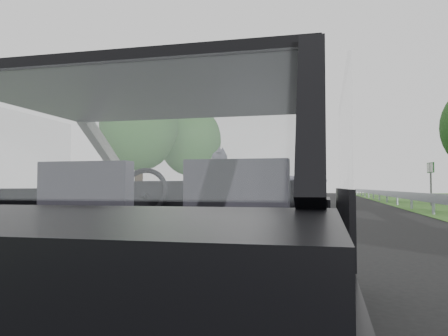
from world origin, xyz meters
The scene contains 10 objects.
subject_car centered at (0.00, 0.00, 0.72)m, with size 1.80×4.00×1.45m, color black.
dashboard centered at (0.00, 0.62, 0.85)m, with size 1.58×0.45×0.30m, color black.
driver_seat centered at (-0.40, -0.29, 0.88)m, with size 0.50×0.72×0.42m, color black.
passenger_seat centered at (0.40, -0.29, 0.88)m, with size 0.50×0.72×0.42m, color black.
steering_wheel centered at (-0.40, 0.33, 0.92)m, with size 0.36×0.36×0.04m, color black.
cat centered at (0.31, 0.63, 1.08)m, with size 0.56×0.17×0.25m, color slate.
other_car centered at (-0.72, 21.40, 0.68)m, with size 1.63×4.13×1.36m, color silver.
highway_sign centered at (6.01, 21.75, 1.11)m, with size 0.09×0.89×2.22m, color #196221.
tree_5 centered at (-10.34, 22.24, 3.62)m, with size 4.77×4.77×7.23m, color #255621, non-canonical shape.
tree_6 centered at (-8.31, 26.14, 3.22)m, with size 4.25×4.25×6.44m, color #255621, non-canonical shape.
Camera 1 is at (0.82, -2.44, 0.96)m, focal length 35.00 mm.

